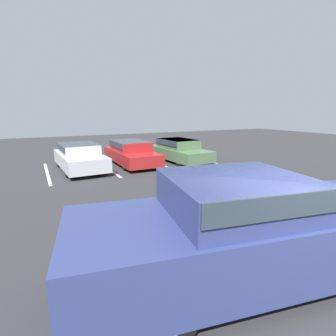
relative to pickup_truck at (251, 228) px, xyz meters
name	(u,v)px	position (x,y,z in m)	size (l,w,h in m)	color
ground_plane	(315,301)	(0.50, -0.90, -0.93)	(60.00, 60.00, 0.00)	#2D2D30
stall_stripe_a	(47,173)	(-2.66, 10.20, -0.92)	(0.12, 4.92, 0.01)	white
stall_stripe_b	(107,167)	(0.14, 10.20, -0.92)	(0.12, 4.92, 0.01)	white
stall_stripe_c	(156,162)	(2.93, 10.20, -0.92)	(0.12, 4.92, 0.01)	white
stall_stripe_d	(198,158)	(5.73, 10.20, -0.92)	(0.12, 4.92, 0.01)	white
pickup_truck	(251,228)	(0.00, 0.00, 0.00)	(6.17, 3.11, 1.83)	navy
parked_sedan_a	(80,156)	(-1.16, 10.20, -0.25)	(2.03, 4.43, 1.27)	#B7BABF
parked_sedan_b	(131,152)	(1.55, 10.46, -0.26)	(1.82, 4.64, 1.25)	maroon
parked_sedan_c	(178,149)	(4.30, 10.09, -0.26)	(2.07, 4.58, 1.25)	#4C6B47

